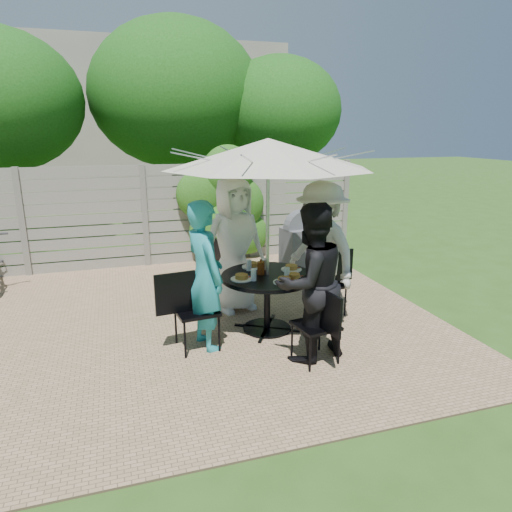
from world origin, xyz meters
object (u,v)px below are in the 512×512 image
object	(u,v)px
glass_back	(249,265)
bbq_grill	(301,249)
plate_extra	(294,277)
umbrella	(268,154)
person_left	(205,276)
person_front	(310,284)
chair_front	(316,340)
glass_left	(254,275)
syrup_jug	(261,268)
plate_left	(242,278)
chair_back	(230,288)
person_right	(321,251)
plate_back	(252,265)
chair_right	(327,296)
glass_front	(287,273)
plate_front	(284,281)
coffee_cup	(264,264)
patio_table	(267,292)
person_back	(234,245)
plate_right	(291,268)
chair_left	(196,326)

from	to	relation	value
glass_back	bbq_grill	xyz separation A→B (m)	(1.31, 1.44, -0.26)
plate_extra	umbrella	bearing A→B (deg)	135.35
person_left	person_front	xyz separation A→B (m)	(1.01, -0.60, 0.01)
umbrella	chair_front	world-z (taller)	umbrella
glass_left	syrup_jug	world-z (taller)	syrup_jug
person_front	plate_left	size ratio (longest dim) A/B	6.65
chair_back	umbrella	bearing A→B (deg)	-2.76
person_right	syrup_jug	world-z (taller)	person_right
umbrella	plate_back	world-z (taller)	umbrella
chair_right	umbrella	bearing A→B (deg)	2.43
glass_front	person_front	bearing A→B (deg)	-86.03
person_front	plate_extra	bearing A→B (deg)	-108.76
person_left	glass_front	distance (m)	0.97
plate_extra	person_left	bearing A→B (deg)	177.85
person_front	chair_right	world-z (taller)	person_front
umbrella	plate_front	size ratio (longest dim) A/B	11.30
syrup_jug	person_right	bearing A→B (deg)	11.17
chair_right	plate_front	bearing A→B (deg)	22.90
chair_back	bbq_grill	size ratio (longest dim) A/B	0.77
plate_back	syrup_jug	distance (m)	0.32
plate_extra	syrup_jug	distance (m)	0.43
person_left	plate_left	bearing A→B (deg)	-90.00
coffee_cup	chair_back	bearing A→B (deg)	112.09
person_right	bbq_grill	distance (m)	1.54
chair_right	patio_table	bearing A→B (deg)	2.43
person_back	plate_extra	world-z (taller)	person_back
person_right	plate_right	bearing A→B (deg)	-90.00
patio_table	glass_back	bearing A→B (deg)	126.39
person_front	chair_right	xyz separation A→B (m)	(0.73, 1.04, -0.60)
umbrella	plate_left	xyz separation A→B (m)	(-0.35, -0.09, -1.41)
person_right	glass_back	distance (m)	0.98
plate_front	bbq_grill	xyz separation A→B (m)	(1.05, 2.01, -0.22)
chair_left	person_right	xyz separation A→B (m)	(1.74, 0.44, 0.62)
glass_left	glass_front	distance (m)	0.40
plate_back	bbq_grill	world-z (taller)	bbq_grill
person_left	plate_extra	size ratio (longest dim) A/B	7.15
person_back	plate_right	world-z (taller)	person_back
syrup_jug	umbrella	bearing A→B (deg)	-25.42
chair_front	umbrella	bearing A→B (deg)	4.82
plate_extra	syrup_jug	size ratio (longest dim) A/B	1.50
plate_front	glass_front	size ratio (longest dim) A/B	1.86
person_right	glass_front	size ratio (longest dim) A/B	13.00
chair_left	glass_back	size ratio (longest dim) A/B	6.76
plate_back	glass_back	size ratio (longest dim) A/B	1.86
person_left	plate_front	size ratio (longest dim) A/B	6.60
person_right	glass_left	distance (m)	1.10
chair_back	person_front	xyz separation A→B (m)	(0.45, -1.74, 0.59)
glass_left	chair_front	bearing A→B (deg)	-58.88
chair_left	person_left	distance (m)	0.59
glass_left	person_right	bearing A→B (deg)	19.89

